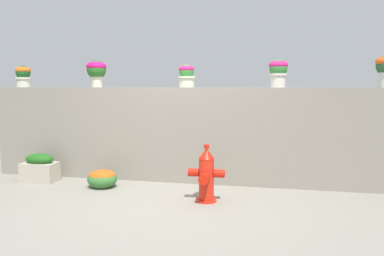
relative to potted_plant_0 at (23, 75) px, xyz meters
name	(u,v)px	position (x,y,z in m)	size (l,w,h in m)	color
ground_plane	(164,205)	(2.88, -1.30, -1.71)	(24.00, 24.00, 0.00)	gray
stone_wall	(185,135)	(2.88, -0.04, -0.96)	(6.50, 0.34, 1.50)	gray
potted_plant_0	(23,75)	(0.00, 0.00, 0.00)	(0.27, 0.27, 0.37)	beige
potted_plant_1	(96,70)	(1.39, -0.06, 0.07)	(0.33, 0.33, 0.44)	beige
potted_plant_2	(186,75)	(2.89, 0.00, -0.01)	(0.28, 0.28, 0.36)	beige
potted_plant_3	(278,70)	(4.30, -0.02, 0.04)	(0.28, 0.28, 0.42)	beige
fire_hydrant	(206,176)	(3.38, -1.04, -1.37)	(0.48, 0.39, 0.76)	red
flower_bush_left	(102,178)	(1.74, -0.67, -1.57)	(0.45, 0.40, 0.28)	#377232
planter_box	(40,168)	(0.61, -0.55, -1.50)	(0.54, 0.31, 0.46)	#B0A794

